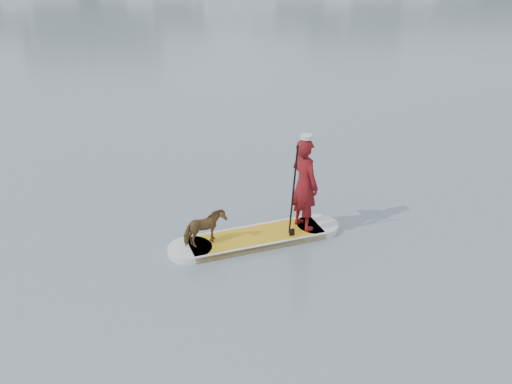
{
  "coord_description": "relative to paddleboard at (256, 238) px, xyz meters",
  "views": [
    {
      "loc": [
        2.3,
        -9.41,
        5.41
      ],
      "look_at": [
        3.03,
        -0.36,
        1.0
      ],
      "focal_mm": 40.0,
      "sensor_mm": 36.0,
      "label": 1
    }
  ],
  "objects": [
    {
      "name": "ground",
      "position": [
        -3.03,
        0.36,
        -0.06
      ],
      "size": [
        140.0,
        140.0,
        0.0
      ],
      "primitive_type": "plane",
      "color": "slate",
      "rests_on": "ground"
    },
    {
      "name": "white_cap",
      "position": [
        0.91,
        0.25,
        1.86
      ],
      "size": [
        0.22,
        0.22,
        0.07
      ],
      "primitive_type": "cylinder",
      "color": "silver",
      "rests_on": "paddler"
    },
    {
      "name": "paddle",
      "position": [
        0.65,
        -0.07,
        0.74
      ],
      "size": [
        0.11,
        0.3,
        2.0
      ],
      "rotation": [
        0.0,
        0.0,
        0.27
      ],
      "color": "black",
      "rests_on": "ground"
    },
    {
      "name": "dog",
      "position": [
        -0.93,
        -0.26,
        0.38
      ],
      "size": [
        0.83,
        0.69,
        0.64
      ],
      "primitive_type": "imported",
      "rotation": [
        0.0,
        0.0,
        2.1
      ],
      "color": "brown",
      "rests_on": "paddleboard"
    },
    {
      "name": "paddleboard",
      "position": [
        0.0,
        0.0,
        0.0
      ],
      "size": [
        3.21,
        1.46,
        0.12
      ],
      "rotation": [
        0.0,
        0.0,
        0.27
      ],
      "color": "gold",
      "rests_on": "ground"
    },
    {
      "name": "paddler",
      "position": [
        0.91,
        0.25,
        0.94
      ],
      "size": [
        0.69,
        0.77,
        1.76
      ],
      "primitive_type": "imported",
      "rotation": [
        0.0,
        0.0,
        2.11
      ],
      "color": "maroon",
      "rests_on": "paddleboard"
    }
  ]
}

